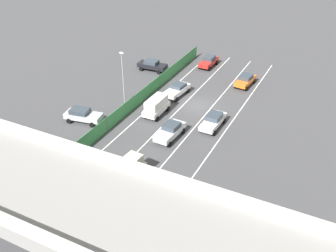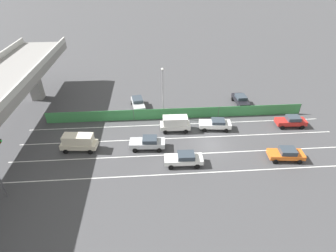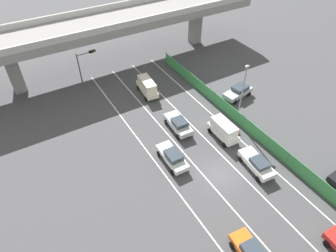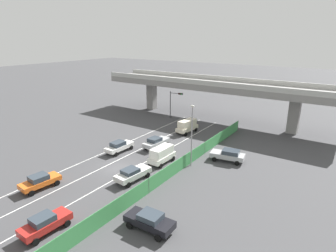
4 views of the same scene
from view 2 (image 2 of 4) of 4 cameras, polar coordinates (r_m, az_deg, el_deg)
ground_plane at (r=36.11m, az=9.28°, el=-4.00°), size 300.00×300.00×0.00m
lane_line_left_edge at (r=31.42m, az=4.16°, el=-10.29°), size 0.14×43.94×0.01m
lane_line_mid_left at (r=34.07m, az=3.36°, el=-6.16°), size 0.14×43.94×0.01m
lane_line_mid_right at (r=36.88m, az=2.68°, el=-2.64°), size 0.14×43.94×0.01m
lane_line_right_edge at (r=39.82m, az=2.11°, el=0.38°), size 0.14×43.94×0.01m
green_fence at (r=40.83m, az=1.88°, el=2.77°), size 0.10×40.04×1.80m
car_hatchback_white at (r=38.91m, az=10.33°, el=0.47°), size 2.40×4.76×1.58m
car_van_white at (r=37.75m, az=1.57°, el=0.67°), size 2.04×4.32×2.28m
car_taxi_orange at (r=35.87m, az=24.39°, el=-5.51°), size 2.33×4.48×1.62m
car_van_cream at (r=35.90m, az=-18.92°, el=-3.26°), size 2.29×4.78×2.34m
car_sedan_red at (r=42.99m, az=25.29°, el=1.00°), size 2.07×4.44×1.68m
car_sedan_white at (r=32.03m, az=3.55°, el=-7.10°), size 2.05×4.70×1.64m
car_sedan_silver at (r=34.58m, az=-4.43°, el=-3.62°), size 2.24×4.75×1.68m
parked_sedan_dark at (r=46.55m, az=15.59°, el=5.57°), size 4.59×2.18×1.63m
parked_wagon_silver at (r=44.07m, az=-6.60°, el=5.05°), size 4.80×2.64×1.67m
street_lamp at (r=39.08m, az=-1.16°, el=7.96°), size 0.60×0.36×8.24m
traffic_cone at (r=40.05m, az=2.22°, el=1.06°), size 0.47×0.47×0.61m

